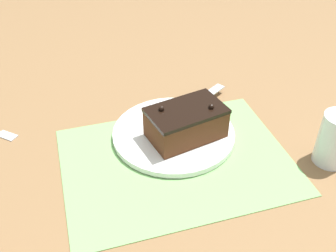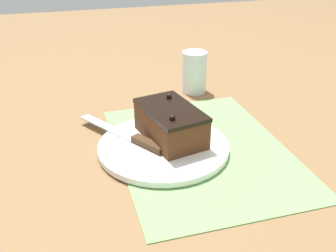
% 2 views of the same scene
% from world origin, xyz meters
% --- Properties ---
extents(ground_plane, '(3.00, 3.00, 0.00)m').
position_xyz_m(ground_plane, '(0.00, 0.00, 0.00)').
color(ground_plane, olive).
extents(placemat_woven, '(0.46, 0.34, 0.00)m').
position_xyz_m(placemat_woven, '(0.00, 0.00, 0.00)').
color(placemat_woven, '#7AB266').
rests_on(placemat_woven, ground_plane).
extents(cake_plate, '(0.27, 0.27, 0.01)m').
position_xyz_m(cake_plate, '(-0.02, -0.08, 0.01)').
color(cake_plate, white).
rests_on(cake_plate, placemat_woven).
extents(chocolate_cake, '(0.18, 0.13, 0.08)m').
position_xyz_m(chocolate_cake, '(-0.04, -0.06, 0.05)').
color(chocolate_cake, '#512D19').
rests_on(chocolate_cake, cake_plate).
extents(serving_knife, '(0.22, 0.15, 0.01)m').
position_xyz_m(serving_knife, '(-0.05, -0.13, 0.02)').
color(serving_knife, '#472D19').
rests_on(serving_knife, cake_plate).
extents(drinking_glass, '(0.07, 0.07, 0.11)m').
position_xyz_m(drinking_glass, '(-0.30, 0.09, 0.06)').
color(drinking_glass, white).
rests_on(drinking_glass, ground_plane).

